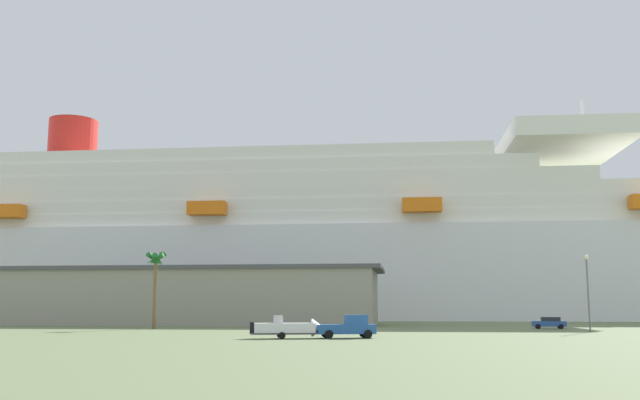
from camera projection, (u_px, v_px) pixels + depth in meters
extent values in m
plane|color=#66754C|center=(347.00, 324.00, 121.07)|extent=(600.00, 600.00, 0.00)
cube|color=white|center=(225.00, 276.00, 163.24)|extent=(257.15, 42.75, 19.93)
cube|color=white|center=(226.00, 227.00, 164.94)|extent=(226.35, 38.90, 2.89)
cube|color=white|center=(205.00, 215.00, 165.91)|extent=(212.28, 37.80, 2.89)
cube|color=white|center=(184.00, 203.00, 166.88)|extent=(200.13, 36.88, 2.89)
cube|color=white|center=(163.00, 191.00, 167.85)|extent=(193.62, 36.44, 2.89)
cube|color=white|center=(143.00, 180.00, 168.82)|extent=(180.21, 35.53, 2.89)
cube|color=white|center=(122.00, 168.00, 169.79)|extent=(172.36, 34.50, 2.89)
cube|color=white|center=(561.00, 144.00, 159.47)|extent=(27.06, 36.25, 4.00)
cylinder|color=red|center=(73.00, 142.00, 172.15)|extent=(12.00, 12.00, 10.64)
cylinder|color=silver|center=(583.00, 126.00, 159.52)|extent=(0.80, 0.80, 12.00)
cube|color=orange|center=(6.00, 211.00, 153.62)|extent=(8.13, 3.53, 2.80)
cube|color=orange|center=(207.00, 208.00, 148.88)|extent=(8.13, 3.53, 2.80)
cube|color=orange|center=(422.00, 205.00, 144.14)|extent=(8.13, 3.53, 2.80)
cube|color=gray|center=(179.00, 298.00, 116.82)|extent=(65.81, 23.75, 8.61)
cube|color=#4C4C51|center=(180.00, 270.00, 117.51)|extent=(68.44, 24.70, 0.60)
cube|color=#2659A5|center=(346.00, 329.00, 67.81)|extent=(5.90, 3.16, 0.90)
cube|color=#2659A5|center=(356.00, 320.00, 68.10)|extent=(2.37, 2.23, 0.90)
cube|color=#26333F|center=(363.00, 321.00, 68.18)|extent=(0.46, 1.66, 0.63)
cylinder|color=black|center=(363.00, 333.00, 69.02)|extent=(0.84, 0.45, 0.80)
cylinder|color=black|center=(368.00, 334.00, 67.06)|extent=(0.84, 0.45, 0.80)
cylinder|color=black|center=(326.00, 334.00, 68.45)|extent=(0.84, 0.45, 0.80)
cylinder|color=black|center=(329.00, 334.00, 66.50)|extent=(0.84, 0.45, 0.80)
cube|color=#595960|center=(284.00, 334.00, 66.87)|extent=(6.51, 3.04, 0.16)
cube|color=#595960|center=(323.00, 333.00, 67.42)|extent=(2.04, 0.56, 0.10)
cylinder|color=black|center=(280.00, 335.00, 67.74)|extent=(0.67, 0.35, 0.64)
cylinder|color=black|center=(282.00, 336.00, 65.87)|extent=(0.67, 0.35, 0.64)
cube|color=white|center=(284.00, 328.00, 66.95)|extent=(5.99, 3.10, 0.90)
cone|color=white|center=(318.00, 328.00, 67.44)|extent=(1.54, 1.94, 1.72)
cube|color=silver|center=(278.00, 319.00, 66.98)|extent=(1.00, 1.15, 0.70)
cube|color=black|center=(252.00, 328.00, 66.49)|extent=(0.46, 0.57, 1.10)
cylinder|color=brown|center=(155.00, 294.00, 95.54)|extent=(0.49, 0.49, 9.23)
cone|color=#1E6628|center=(159.00, 259.00, 96.18)|extent=(0.94, 2.52, 2.20)
cone|color=#1E6628|center=(159.00, 259.00, 96.51)|extent=(2.35, 2.27, 2.01)
cone|color=#1E6628|center=(156.00, 260.00, 96.62)|extent=(2.56, 1.59, 2.17)
cone|color=#1E6628|center=(154.00, 259.00, 96.47)|extent=(1.96, 2.56, 1.97)
cone|color=#1E6628|center=(153.00, 259.00, 96.08)|extent=(1.89, 2.69, 1.65)
cone|color=#1E6628|center=(155.00, 259.00, 95.85)|extent=(2.71, 0.93, 1.75)
cone|color=#1E6628|center=(157.00, 259.00, 95.92)|extent=(2.43, 2.12, 2.08)
sphere|color=#1E6628|center=(156.00, 260.00, 96.23)|extent=(1.10, 1.10, 1.10)
cylinder|color=slate|center=(588.00, 295.00, 84.26)|extent=(0.20, 0.20, 8.60)
sphere|color=#F9F2CC|center=(586.00, 257.00, 84.93)|extent=(0.56, 0.56, 0.56)
cube|color=black|center=(21.00, 321.00, 110.99)|extent=(5.04, 2.70, 0.70)
cube|color=#1E232D|center=(20.00, 317.00, 111.06)|extent=(2.93, 2.16, 0.55)
cylinder|color=black|center=(33.00, 323.00, 112.05)|extent=(0.69, 0.33, 0.66)
cylinder|color=black|center=(29.00, 324.00, 110.15)|extent=(0.69, 0.33, 0.66)
cylinder|color=black|center=(12.00, 323.00, 111.73)|extent=(0.69, 0.33, 0.66)
cylinder|color=black|center=(8.00, 324.00, 109.83)|extent=(0.69, 0.33, 0.66)
cube|color=#264C99|center=(549.00, 324.00, 95.28)|extent=(4.68, 2.60, 0.70)
cube|color=#1E232D|center=(550.00, 319.00, 95.33)|extent=(2.73, 2.08, 0.55)
cylinder|color=black|center=(538.00, 327.00, 94.66)|extent=(0.69, 0.33, 0.66)
cylinder|color=black|center=(537.00, 326.00, 96.47)|extent=(0.69, 0.33, 0.66)
cylinder|color=black|center=(561.00, 327.00, 93.99)|extent=(0.69, 0.33, 0.66)
cylinder|color=black|center=(560.00, 326.00, 95.80)|extent=(0.69, 0.33, 0.66)
cube|color=white|center=(283.00, 322.00, 108.41)|extent=(4.30, 2.02, 0.70)
cube|color=#1E232D|center=(284.00, 317.00, 108.49)|extent=(2.42, 1.79, 0.55)
cylinder|color=black|center=(273.00, 324.00, 107.52)|extent=(0.66, 0.23, 0.66)
cylinder|color=black|center=(275.00, 324.00, 109.43)|extent=(0.66, 0.23, 0.66)
cylinder|color=black|center=(291.00, 324.00, 107.29)|extent=(0.66, 0.23, 0.66)
cylinder|color=black|center=(293.00, 324.00, 109.19)|extent=(0.66, 0.23, 0.66)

